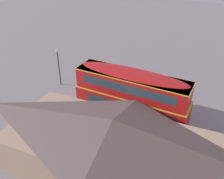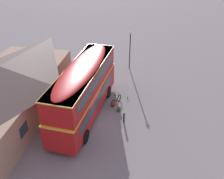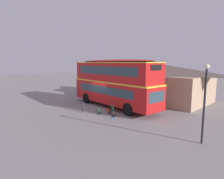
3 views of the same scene
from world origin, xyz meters
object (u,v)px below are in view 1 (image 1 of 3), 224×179
at_px(double_decker_bus, 131,93).
at_px(kerb_bollard, 145,95).
at_px(backpack_on_ground, 130,97).
at_px(street_lamp, 58,63).
at_px(water_bottle_blue_sports, 113,92).
at_px(touring_bicycle, 120,97).

height_order(double_decker_bus, kerb_bollard, double_decker_bus).
height_order(backpack_on_ground, street_lamp, street_lamp).
relative_size(double_decker_bus, street_lamp, 2.45).
bearing_deg(street_lamp, double_decker_bus, 163.74).
distance_m(backpack_on_ground, kerb_bollard, 1.61).
bearing_deg(kerb_bollard, backpack_on_ground, 23.53).
xyz_separation_m(double_decker_bus, kerb_bollard, (-0.52, -3.48, -2.15)).
bearing_deg(water_bottle_blue_sports, street_lamp, 4.92).
distance_m(double_decker_bus, touring_bicycle, 3.88).
height_order(backpack_on_ground, water_bottle_blue_sports, backpack_on_ground).
distance_m(touring_bicycle, water_bottle_blue_sports, 1.50).
xyz_separation_m(backpack_on_ground, water_bottle_blue_sports, (2.19, -0.53, -0.15)).
distance_m(touring_bicycle, backpack_on_ground, 1.18).
bearing_deg(backpack_on_ground, touring_bicycle, 22.20).
height_order(backpack_on_ground, kerb_bollard, kerb_bollard).
xyz_separation_m(double_decker_bus, water_bottle_blue_sports, (3.13, -3.37, -2.53)).
xyz_separation_m(touring_bicycle, backpack_on_ground, (-1.08, -0.44, -0.11)).
bearing_deg(kerb_bollard, touring_bicycle, 22.97).
bearing_deg(water_bottle_blue_sports, touring_bicycle, 138.78).
relative_size(backpack_on_ground, kerb_bollard, 0.52).
distance_m(water_bottle_blue_sports, kerb_bollard, 3.68).
xyz_separation_m(double_decker_bus, street_lamp, (9.64, -2.81, 0.10)).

